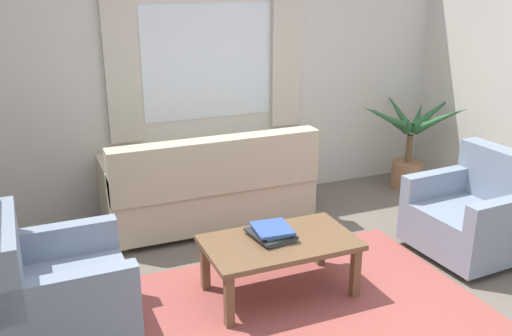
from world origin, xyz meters
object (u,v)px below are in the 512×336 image
Objects in this scene: armchair_left at (56,290)px; armchair_right at (475,214)px; coffee_table at (280,247)px; couch at (210,189)px; book_stack_on_table at (272,232)px; potted_plant at (411,142)px.

armchair_left and armchair_right have the same top height.
armchair_left is 0.80× the size of coffee_table.
couch reaches higher than armchair_right.
couch is at bearing 93.88° from coffee_table.
couch is 1.36m from coffee_table.
armchair_right is 0.81× the size of coffee_table.
book_stack_on_table is (0.06, -1.29, 0.11)m from couch.
armchair_left is 0.70× the size of potted_plant.
couch reaches higher than coffee_table.
couch is 1.51× the size of potted_plant.
book_stack_on_table is (-0.04, 0.07, 0.10)m from coffee_table.
armchair_left reaches higher than book_stack_on_table.
armchair_right is (3.34, -0.10, 0.00)m from armchair_left.
armchair_left is 3.34m from armchair_right.
coffee_table is (0.09, -1.35, 0.01)m from couch.
potted_plant reaches higher than armchair_right.
book_stack_on_table reaches higher than coffee_table.
armchair_right is at bearing -3.37° from book_stack_on_table.
couch is 5.17× the size of book_stack_on_table.
couch is at bearing -177.87° from potted_plant.
armchair_left is 0.99× the size of armchair_right.
couch is 1.95m from armchair_left.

